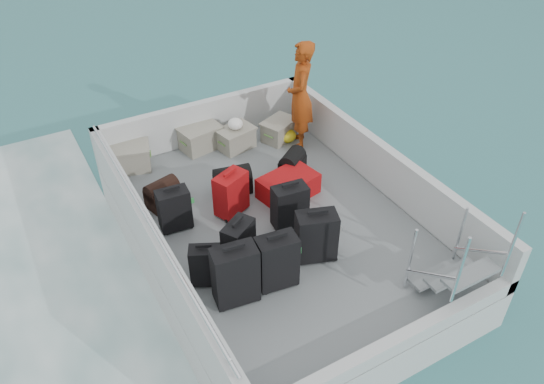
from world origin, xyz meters
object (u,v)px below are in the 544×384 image
Objects in this scene: suitcase_6 at (316,237)px; suitcase_7 at (290,207)px; suitcase_2 at (174,210)px; suitcase_8 at (288,186)px; crate_0 at (129,158)px; suitcase_5 at (231,194)px; crate_2 at (236,139)px; suitcase_1 at (206,266)px; passenger at (300,96)px; suitcase_0 at (235,276)px; crate_1 at (200,138)px; suitcase_3 at (277,262)px; crate_3 at (279,131)px; suitcase_4 at (239,244)px.

suitcase_6 is 0.68m from suitcase_7.
suitcase_2 is 1.69m from suitcase_8.
suitcase_6 reaches higher than suitcase_2.
crate_0 is at bearing 98.67° from suitcase_2.
suitcase_5 reaches higher than crate_2.
suitcase_2 is at bearing -138.83° from crate_2.
suitcase_8 is (1.72, 1.00, -0.11)m from suitcase_1.
suitcase_8 is 1.58m from passenger.
crate_0 is (-0.11, 1.66, -0.12)m from suitcase_2.
suitcase_0 is 3.33m from crate_1.
suitcase_1 is 0.31× the size of passenger.
suitcase_1 is at bearing -152.44° from suitcase_5.
crate_0 is 1.01× the size of crate_1.
suitcase_2 is at bearing -86.20° from crate_0.
suitcase_0 is 3.51m from passenger.
passenger is (0.87, 1.11, 0.72)m from suitcase_8.
suitcase_8 is at bearing 0.76° from suitcase_2.
passenger reaches higher than suitcase_6.
suitcase_8 is 1.88m from crate_1.
suitcase_3 is 1.17× the size of crate_1.
crate_1 is at bearing 90.28° from suitcase_3.
suitcase_1 is 0.80× the size of suitcase_6.
suitcase_5 is at bearing 137.34° from suitcase_7.
suitcase_1 is 3.00m from crate_1.
suitcase_1 is at bearing -87.54° from suitcase_2.
suitcase_6 reaches higher than crate_3.
suitcase_4 is 0.98× the size of suitcase_5.
suitcase_8 is at bearing -71.43° from crate_1.
suitcase_6 is 2.86m from crate_3.
suitcase_1 is 0.90× the size of suitcase_2.
crate_2 is at bearing 89.73° from suitcase_7.
suitcase_3 is 3.20m from passenger.
suitcase_4 is 2.73m from crate_0.
suitcase_6 reaches higher than suitcase_5.
suitcase_6 is at bearing -95.61° from crate_2.
suitcase_1 is 0.99× the size of crate_2.
suitcase_4 is at bearing 39.28° from suitcase_1.
suitcase_7 is at bearing -22.96° from suitcase_2.
crate_1 is 1.31m from crate_3.
suitcase_2 is 0.98× the size of suitcase_4.
suitcase_7 is (1.34, -0.71, 0.02)m from suitcase_2.
suitcase_7 reaches higher than crate_3.
crate_2 is 1.03× the size of crate_3.
suitcase_2 is 0.75× the size of suitcase_8.
crate_0 is at bearing 93.76° from suitcase_5.
suitcase_1 is at bearing 109.09° from suitcase_8.
suitcase_5 reaches higher than suitcase_8.
crate_3 is (2.19, 2.81, -0.23)m from suitcase_0.
suitcase_7 is at bearing 42.84° from suitcase_1.
suitcase_1 is 1.39m from suitcase_6.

